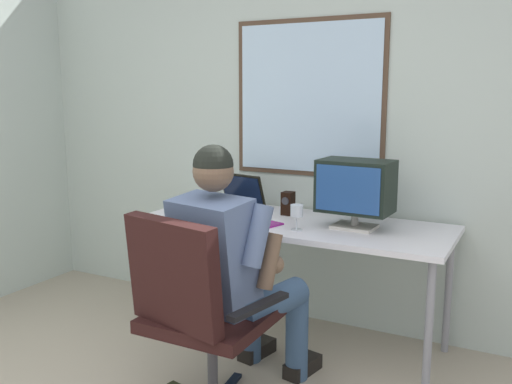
{
  "coord_description": "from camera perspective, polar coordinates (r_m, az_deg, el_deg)",
  "views": [
    {
      "loc": [
        1.2,
        -1.13,
        1.52
      ],
      "look_at": [
        -0.12,
        1.4,
        1.0
      ],
      "focal_mm": 39.15,
      "sensor_mm": 36.0,
      "label": 1
    }
  ],
  "objects": [
    {
      "name": "desk",
      "position": [
        3.32,
        3.95,
        -3.97
      ],
      "size": [
        1.82,
        0.71,
        0.76
      ],
      "color": "gray",
      "rests_on": "ground"
    },
    {
      "name": "cd_case",
      "position": [
        3.22,
        1.2,
        -3.26
      ],
      "size": [
        0.17,
        0.16,
        0.01
      ],
      "color": "#88177B",
      "rests_on": "desk"
    },
    {
      "name": "crt_monitor",
      "position": [
        3.14,
        10.13,
        0.48
      ],
      "size": [
        0.41,
        0.27,
        0.39
      ],
      "color": "beige",
      "rests_on": "desk"
    },
    {
      "name": "desk_speaker",
      "position": [
        3.46,
        3.28,
        -1.16
      ],
      "size": [
        0.07,
        0.08,
        0.14
      ],
      "color": "black",
      "rests_on": "desk"
    },
    {
      "name": "office_chair",
      "position": [
        2.6,
        -6.25,
        -11.24
      ],
      "size": [
        0.69,
        0.65,
        0.98
      ],
      "color": "black",
      "rests_on": "ground"
    },
    {
      "name": "wall_rear",
      "position": [
        3.58,
        7.89,
        6.25
      ],
      "size": [
        4.74,
        0.08,
        2.52
      ],
      "color": "#B5C4BC",
      "rests_on": "ground"
    },
    {
      "name": "laptop",
      "position": [
        3.56,
        -2.25,
        -1.01
      ],
      "size": [
        0.39,
        0.37,
        0.23
      ],
      "color": "black",
      "rests_on": "desk"
    },
    {
      "name": "person_seated",
      "position": [
        2.75,
        -2.33,
        -7.58
      ],
      "size": [
        0.6,
        0.84,
        1.28
      ],
      "color": "#344E6F",
      "rests_on": "ground"
    },
    {
      "name": "wine_glass",
      "position": [
        3.08,
        4.18,
        -2.07
      ],
      "size": [
        0.07,
        0.07,
        0.14
      ],
      "color": "silver",
      "rests_on": "desk"
    }
  ]
}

